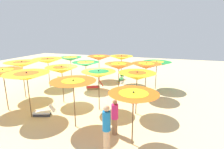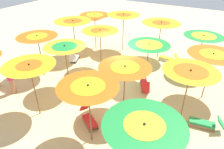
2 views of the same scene
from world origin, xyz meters
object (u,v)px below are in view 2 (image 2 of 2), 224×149
object	(u,v)px
beach_umbrella_11	(38,39)
beach_umbrella_12	(144,130)
beach_umbrella_5	(149,47)
lounger_5	(168,58)
beach_umbrella_3	(95,18)
beach_umbrella_4	(212,58)
beach_umbrella_9	(125,71)
beach_umbrella_6	(100,34)
beach_umbrella_10	(65,50)
lounger_0	(89,119)
lounger_2	(141,114)
lounger_1	(145,85)
lounger_4	(205,123)
beach_umbrella_7	(73,24)
beach_umbrella_8	(190,75)
lounger_3	(75,58)
beach_umbrella_13	(88,90)
beachgoer_0	(10,78)
beach_umbrella_0	(203,39)
beach_umbrella_14	(30,70)
beach_umbrella_2	(123,17)
beach_umbrella_1	(161,26)

from	to	relation	value
beach_umbrella_11	beach_umbrella_12	distance (m)	7.66
beach_umbrella_5	lounger_5	xyz separation A→B (m)	(0.32, 3.02, -1.78)
beach_umbrella_3	lounger_5	world-z (taller)	beach_umbrella_3
beach_umbrella_4	beach_umbrella_9	size ratio (longest dim) A/B	1.03
beach_umbrella_11	beach_umbrella_6	bearing A→B (deg)	43.09
lounger_5	beach_umbrella_10	bearing A→B (deg)	61.02
lounger_0	lounger_2	bearing A→B (deg)	70.88
beach_umbrella_5	lounger_1	bearing A→B (deg)	-72.98
beach_umbrella_4	beach_umbrella_6	xyz separation A→B (m)	(-5.65, 0.09, 0.06)
beach_umbrella_10	lounger_4	bearing A→B (deg)	4.20
beach_umbrella_7	beach_umbrella_8	world-z (taller)	beach_umbrella_8
beach_umbrella_3	lounger_2	size ratio (longest dim) A/B	1.85
lounger_3	lounger_0	bearing A→B (deg)	-156.28
beach_umbrella_8	lounger_0	bearing A→B (deg)	-150.76
beach_umbrella_3	beach_umbrella_4	size ratio (longest dim) A/B	1.05
lounger_2	beach_umbrella_3	bearing A→B (deg)	-58.66
beach_umbrella_13	beachgoer_0	size ratio (longest dim) A/B	1.50
beach_umbrella_0	lounger_0	xyz separation A→B (m)	(-2.93, -6.54, -1.73)
beach_umbrella_13	lounger_4	world-z (taller)	beach_umbrella_13
beach_umbrella_0	beach_umbrella_4	distance (m)	2.62
beach_umbrella_0	lounger_1	xyz separation A→B (m)	(-1.89, -3.21, -1.74)
beach_umbrella_3	beach_umbrella_14	bearing A→B (deg)	-75.66
lounger_4	lounger_2	bearing A→B (deg)	9.07
beach_umbrella_0	lounger_3	world-z (taller)	beach_umbrella_0
beach_umbrella_3	lounger_1	xyz separation A→B (m)	(5.00, -3.22, -1.92)
beach_umbrella_9	beach_umbrella_12	bearing A→B (deg)	-54.57
beach_umbrella_10	lounger_0	world-z (taller)	beach_umbrella_10
beach_umbrella_2	lounger_4	distance (m)	8.23
beach_umbrella_11	lounger_2	size ratio (longest dim) A/B	1.78
lounger_1	lounger_3	bearing A→B (deg)	53.71
beach_umbrella_12	beach_umbrella_6	bearing A→B (deg)	131.27
beach_umbrella_7	lounger_3	distance (m)	2.09
beach_umbrella_4	beach_umbrella_3	bearing A→B (deg)	161.65
beach_umbrella_2	lounger_1	world-z (taller)	beach_umbrella_2
beach_umbrella_10	lounger_4	size ratio (longest dim) A/B	1.82
beach_umbrella_0	lounger_5	size ratio (longest dim) A/B	1.74
beach_umbrella_14	beachgoer_0	distance (m)	2.63
beach_umbrella_2	beach_umbrella_4	distance (m)	6.52
beach_umbrella_6	lounger_4	world-z (taller)	beach_umbrella_6
beach_umbrella_1	beach_umbrella_10	distance (m)	6.13
beach_umbrella_1	beach_umbrella_6	world-z (taller)	beach_umbrella_1
beach_umbrella_11	lounger_3	bearing A→B (deg)	78.88
beach_umbrella_11	beach_umbrella_4	bearing A→B (deg)	14.82
beach_umbrella_0	beachgoer_0	size ratio (longest dim) A/B	1.35
beach_umbrella_3	beach_umbrella_8	distance (m)	8.58
beach_umbrella_1	beach_umbrella_8	xyz separation A→B (m)	(2.72, -5.29, 0.11)
beach_umbrella_2	beach_umbrella_11	xyz separation A→B (m)	(-2.28, -5.19, -0.19)
beach_umbrella_8	beach_umbrella_11	xyz separation A→B (m)	(-7.52, 0.14, -0.14)
lounger_1	beach_umbrella_6	bearing A→B (deg)	47.76
beach_umbrella_3	beach_umbrella_10	distance (m)	5.28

